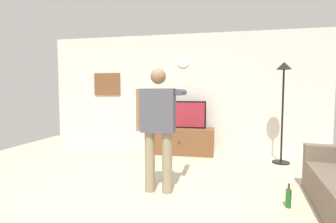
% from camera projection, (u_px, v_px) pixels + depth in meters
% --- Properties ---
extents(ground_plane, '(8.40, 8.40, 0.00)m').
position_uv_depth(ground_plane, '(149.00, 202.00, 3.22)').
color(ground_plane, beige).
extents(back_wall, '(6.40, 0.10, 2.70)m').
position_uv_depth(back_wall, '(183.00, 93.00, 6.00)').
color(back_wall, silver).
rests_on(back_wall, ground_plane).
extents(tv_stand, '(1.45, 0.54, 0.57)m').
position_uv_depth(tv_stand, '(181.00, 141.00, 5.74)').
color(tv_stand, brown).
rests_on(tv_stand, ground_plane).
extents(television, '(1.09, 0.07, 0.60)m').
position_uv_depth(television, '(181.00, 115.00, 5.74)').
color(television, black).
rests_on(television, tv_stand).
extents(wall_clock, '(0.27, 0.03, 0.27)m').
position_uv_depth(wall_clock, '(183.00, 61.00, 5.89)').
color(wall_clock, white).
extents(framed_picture, '(0.67, 0.04, 0.54)m').
position_uv_depth(framed_picture, '(107.00, 84.00, 6.30)').
color(framed_picture, brown).
extents(floor_lamp, '(0.32, 0.32, 1.94)m').
position_uv_depth(floor_lamp, '(283.00, 91.00, 4.89)').
color(floor_lamp, black).
rests_on(floor_lamp, ground_plane).
extents(person_standing_nearer_lamp, '(0.62, 0.78, 1.69)m').
position_uv_depth(person_standing_nearer_lamp, '(159.00, 122.00, 3.49)').
color(person_standing_nearer_lamp, gray).
rests_on(person_standing_nearer_lamp, ground_plane).
extents(beverage_bottle, '(0.07, 0.07, 0.29)m').
position_uv_depth(beverage_bottle, '(288.00, 198.00, 3.06)').
color(beverage_bottle, '#1E5923').
rests_on(beverage_bottle, ground_plane).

